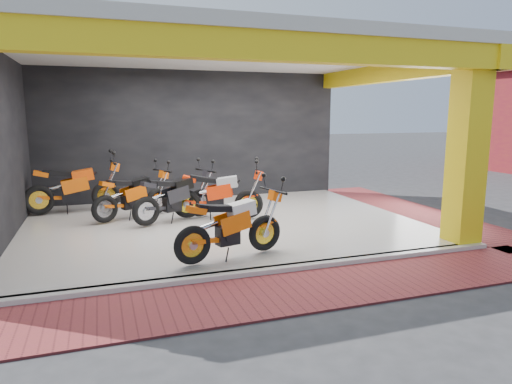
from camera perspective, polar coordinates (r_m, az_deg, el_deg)
ground at (r=7.91m, az=-0.43°, el=-7.75°), size 80.00×80.00×0.00m
showroom_floor at (r=9.74m, az=-4.19°, el=-4.08°), size 8.00×6.00×0.10m
showroom_ceiling at (r=9.53m, az=-4.47°, el=17.11°), size 8.40×6.40×0.20m
back_wall at (r=12.50m, az=-7.96°, el=6.82°), size 8.20×0.20×3.50m
corner_column at (r=8.90m, az=24.89°, el=4.81°), size 0.50×0.50×3.50m
header_beam_front at (r=6.66m, az=2.41°, el=17.68°), size 8.40×0.30×0.40m
header_beam_right at (r=11.20m, az=16.43°, el=14.12°), size 0.30×6.40×0.40m
floor_kerb at (r=6.98m, az=2.27°, el=-9.75°), size 8.00×0.20×0.10m
paver_front at (r=6.32m, az=4.89°, el=-12.26°), size 9.00×1.40×0.03m
paver_right at (r=11.88m, az=18.82°, el=-2.22°), size 1.40×7.00×0.03m
moto_hero at (r=7.53m, az=1.09°, el=-2.99°), size 2.14×1.20×1.23m
moto_row_a at (r=9.88m, az=-0.92°, el=0.22°), size 2.23×1.42×1.28m
moto_row_b at (r=10.12m, az=-7.04°, el=0.28°), size 2.17×1.46×1.24m
moto_row_c at (r=11.36m, az=-18.29°, el=1.22°), size 2.31×1.03×1.37m
moto_row_d at (r=10.59m, az=-12.31°, el=0.41°), size 2.08×1.49×1.19m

